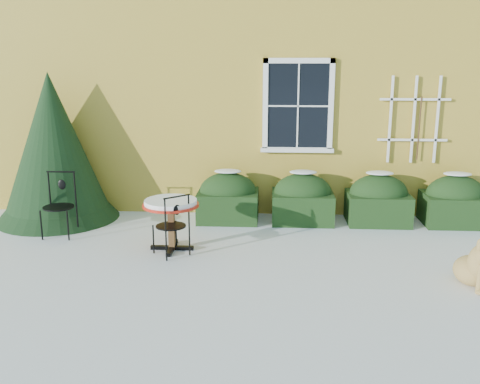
# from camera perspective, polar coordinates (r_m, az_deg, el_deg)

# --- Properties ---
(ground) EXTENTS (80.00, 80.00, 0.00)m
(ground) POSITION_cam_1_polar(r_m,az_deg,el_deg) (7.06, -0.48, -9.08)
(ground) COLOR white
(ground) RESTS_ON ground
(house) EXTENTS (12.40, 8.40, 6.40)m
(house) POSITION_cam_1_polar(r_m,az_deg,el_deg) (13.50, 1.53, 15.86)
(house) COLOR gold
(house) RESTS_ON ground
(hedge_row) EXTENTS (4.95, 0.80, 0.91)m
(hedge_row) POSITION_cam_1_polar(r_m,az_deg,el_deg) (9.41, 10.63, -0.81)
(hedge_row) COLOR black
(hedge_row) RESTS_ON ground
(evergreen_shrub) EXTENTS (2.12, 2.12, 2.57)m
(evergreen_shrub) POSITION_cam_1_polar(r_m,az_deg,el_deg) (9.89, -19.16, 3.11)
(evergreen_shrub) COLOR black
(evergreen_shrub) RESTS_ON ground
(bistro_table) EXTENTS (0.83, 0.83, 0.77)m
(bistro_table) POSITION_cam_1_polar(r_m,az_deg,el_deg) (7.91, -7.38, -1.73)
(bistro_table) COLOR black
(bistro_table) RESTS_ON ground
(patio_chair_near) EXTENTS (0.57, 0.57, 0.92)m
(patio_chair_near) POSITION_cam_1_polar(r_m,az_deg,el_deg) (7.74, -7.24, -3.49)
(patio_chair_near) COLOR black
(patio_chair_near) RESTS_ON ground
(patio_chair_far) EXTENTS (0.49, 0.49, 1.02)m
(patio_chair_far) POSITION_cam_1_polar(r_m,az_deg,el_deg) (9.02, -18.71, -1.26)
(patio_chair_far) COLOR black
(patio_chair_far) RESTS_ON ground
(dog) EXTENTS (0.56, 0.84, 0.75)m
(dog) POSITION_cam_1_polar(r_m,az_deg,el_deg) (7.29, 24.16, -7.07)
(dog) COLOR tan
(dog) RESTS_ON ground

